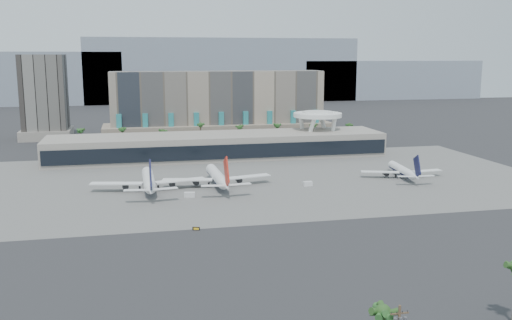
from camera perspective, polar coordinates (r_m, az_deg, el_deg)
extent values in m
plane|color=#232326|center=(187.57, 1.37, -5.55)|extent=(900.00, 900.00, 0.00)
cube|color=#5B5B59|center=(239.70, -1.77, -2.00)|extent=(260.00, 130.00, 0.06)
cube|color=gray|center=(653.44, -3.41, 8.98)|extent=(300.00, 60.00, 70.00)
cube|color=gray|center=(713.35, 12.83, 7.86)|extent=(220.00, 60.00, 45.00)
cube|color=tan|center=(355.38, -3.81, 5.48)|extent=(130.00, 22.00, 42.00)
cube|color=tan|center=(355.16, -3.73, 2.88)|extent=(140.00, 30.00, 10.00)
cube|color=teal|center=(340.78, -13.51, 2.97)|extent=(3.00, 2.00, 18.00)
cube|color=teal|center=(340.81, -10.99, 3.07)|extent=(3.00, 2.00, 18.00)
cube|color=teal|center=(341.50, -8.47, 3.16)|extent=(3.00, 2.00, 18.00)
cube|color=teal|center=(342.85, -5.97, 3.25)|extent=(3.00, 2.00, 18.00)
cube|color=teal|center=(344.85, -3.49, 3.33)|extent=(3.00, 2.00, 18.00)
cube|color=teal|center=(347.48, -1.04, 3.40)|extent=(3.00, 2.00, 18.00)
cube|color=teal|center=(350.73, 1.37, 3.46)|extent=(3.00, 2.00, 18.00)
cube|color=teal|center=(354.59, 3.73, 3.52)|extent=(3.00, 2.00, 18.00)
cube|color=teal|center=(359.04, 6.03, 3.57)|extent=(3.00, 2.00, 18.00)
cube|color=black|center=(379.44, -20.38, 5.93)|extent=(26.00, 26.00, 52.00)
cube|color=#A1998D|center=(381.70, -20.16, 2.49)|extent=(30.00, 30.00, 6.00)
cube|color=#A1998D|center=(291.89, -3.78, 1.43)|extent=(170.00, 32.00, 12.00)
cube|color=black|center=(276.18, -3.27, 0.81)|extent=(168.00, 0.60, 7.00)
cube|color=black|center=(290.84, -3.80, 2.84)|extent=(170.00, 12.00, 2.50)
cylinder|color=white|center=(317.87, 6.87, 3.03)|extent=(6.98, 6.99, 21.89)
cylinder|color=white|center=(313.91, 4.68, 2.97)|extent=(6.98, 6.99, 21.89)
cylinder|color=white|center=(301.88, 5.39, 2.66)|extent=(6.98, 6.99, 21.89)
cylinder|color=white|center=(305.99, 7.66, 2.72)|extent=(6.98, 6.99, 21.89)
cylinder|color=white|center=(308.79, 6.18, 4.51)|extent=(26.00, 26.00, 2.20)
cylinder|color=white|center=(308.66, 6.19, 4.75)|extent=(16.00, 16.00, 1.20)
cylinder|color=brown|center=(324.38, -17.07, 1.90)|extent=(0.70, 0.70, 12.00)
sphere|color=#2A5020|center=(323.62, -17.12, 2.89)|extent=(2.80, 2.80, 2.80)
cylinder|color=brown|center=(323.31, -13.18, 2.06)|extent=(0.70, 0.70, 12.00)
sphere|color=#2A5020|center=(322.55, -13.22, 3.06)|extent=(2.80, 2.80, 2.80)
cylinder|color=brown|center=(323.73, -9.29, 2.21)|extent=(0.70, 0.70, 12.00)
sphere|color=#2A5020|center=(322.97, -9.32, 3.21)|extent=(2.80, 2.80, 2.80)
cylinder|color=brown|center=(325.53, -5.59, 2.34)|extent=(0.70, 0.70, 12.00)
sphere|color=#2A5020|center=(324.77, -5.61, 3.33)|extent=(2.80, 2.80, 2.80)
cylinder|color=brown|center=(329.02, -1.61, 2.47)|extent=(0.70, 0.70, 12.00)
sphere|color=#2A5020|center=(328.28, -1.62, 3.46)|extent=(2.80, 2.80, 2.80)
cylinder|color=brown|center=(333.82, 2.10, 2.58)|extent=(0.70, 0.70, 12.00)
sphere|color=#2A5020|center=(333.09, 2.11, 3.56)|extent=(2.80, 2.80, 2.80)
cylinder|color=brown|center=(339.97, 5.70, 2.68)|extent=(0.70, 0.70, 12.00)
sphere|color=#2A5020|center=(339.25, 5.72, 3.64)|extent=(2.80, 2.80, 2.80)
cylinder|color=brown|center=(347.78, 9.31, 2.77)|extent=(0.70, 0.70, 12.00)
sphere|color=#2A5020|center=(347.08, 9.34, 3.70)|extent=(2.80, 2.80, 2.80)
cube|color=#4C3826|center=(98.18, 14.16, -14.66)|extent=(3.20, 0.22, 0.22)
cylinder|color=slate|center=(98.33, 14.23, -15.27)|extent=(0.56, 0.56, 0.90)
cylinder|color=slate|center=(98.71, 14.71, -15.18)|extent=(0.56, 0.56, 0.90)
cylinder|color=black|center=(97.50, 13.40, -14.65)|extent=(0.12, 0.12, 0.30)
cylinder|color=black|center=(98.68, 14.92, -14.40)|extent=(0.12, 0.12, 0.30)
cylinder|color=white|center=(225.66, -10.69, -1.94)|extent=(4.58, 30.28, 4.44)
cylinder|color=#101237|center=(225.69, -10.69, -1.98)|extent=(4.49, 29.67, 4.35)
cone|color=white|center=(242.63, -10.85, -1.07)|extent=(4.46, 5.01, 4.44)
cone|color=white|center=(206.51, -10.48, -2.99)|extent=(4.48, 10.00, 4.44)
cube|color=white|center=(224.67, -13.78, -2.29)|extent=(20.45, 8.40, 0.39)
cube|color=white|center=(225.43, -7.57, -2.03)|extent=(20.45, 8.58, 0.39)
cylinder|color=black|center=(225.40, -12.92, -2.50)|extent=(2.46, 4.45, 2.44)
cylinder|color=black|center=(225.95, -8.42, -2.31)|extent=(2.46, 4.45, 2.44)
cube|color=#101237|center=(203.64, -10.51, -1.52)|extent=(0.60, 10.07, 11.68)
cube|color=white|center=(205.20, -11.86, -2.97)|extent=(9.12, 3.61, 0.28)
cube|color=white|center=(205.54, -9.08, -2.85)|extent=(9.13, 3.69, 0.28)
cylinder|color=black|center=(237.84, -10.77, -2.07)|extent=(0.55, 0.55, 1.77)
cylinder|color=black|center=(225.17, -11.55, -2.80)|extent=(0.78, 0.78, 1.77)
cylinder|color=black|center=(225.39, -9.75, -2.73)|extent=(0.78, 0.78, 1.77)
cylinder|color=white|center=(229.08, -3.92, -1.61)|extent=(4.95, 29.88, 4.37)
cylinder|color=#101237|center=(229.11, -3.92, -1.65)|extent=(4.85, 29.28, 4.28)
cone|color=white|center=(245.59, -4.60, -0.79)|extent=(4.46, 5.00, 4.37)
cone|color=white|center=(210.49, -3.04, -2.59)|extent=(4.56, 9.91, 4.37)
cube|color=white|center=(226.51, -6.87, -1.97)|extent=(20.13, 8.00, 0.38)
cube|color=white|center=(230.43, -0.93, -1.68)|extent=(20.14, 8.72, 0.38)
cylinder|color=black|center=(227.66, -6.06, -2.17)|extent=(2.49, 4.42, 2.40)
cylinder|color=black|center=(230.51, -1.75, -1.96)|extent=(2.49, 4.42, 2.40)
cube|color=#AE2113|center=(207.70, -2.97, -1.16)|extent=(0.74, 9.93, 11.50)
cube|color=white|center=(208.50, -4.31, -2.58)|extent=(8.96, 3.43, 0.27)
cube|color=white|center=(210.25, -1.67, -2.44)|extent=(9.01, 3.76, 0.27)
cylinder|color=black|center=(240.93, -4.38, -1.75)|extent=(0.55, 0.55, 1.75)
cylinder|color=black|center=(228.14, -4.73, -2.46)|extent=(0.76, 0.76, 1.75)
cylinder|color=black|center=(229.28, -3.01, -2.37)|extent=(0.76, 0.76, 1.75)
cylinder|color=white|center=(252.52, 14.35, -0.95)|extent=(6.20, 24.37, 3.54)
cylinder|color=#101237|center=(252.55, 14.34, -0.98)|extent=(6.08, 23.88, 3.47)
cone|color=white|center=(265.27, 13.32, -0.37)|extent=(3.96, 4.35, 3.54)
cone|color=white|center=(238.23, 15.64, -1.63)|extent=(4.40, 8.30, 3.54)
cube|color=white|center=(248.60, 12.31, -1.17)|extent=(16.22, 8.38, 0.31)
cube|color=white|center=(255.36, 16.46, -1.05)|extent=(16.19, 5.07, 0.31)
cylinder|color=black|center=(250.03, 12.84, -1.33)|extent=(2.33, 3.73, 1.95)
cylinder|color=black|center=(254.93, 15.86, -1.24)|extent=(2.33, 3.73, 1.95)
cube|color=#101237|center=(236.13, 15.81, -0.60)|extent=(1.33, 8.03, 9.31)
cube|color=white|center=(235.90, 14.83, -1.59)|extent=(7.34, 3.64, 0.22)
cube|color=white|center=(238.83, 16.61, -1.54)|extent=(7.13, 2.14, 0.22)
cylinder|color=black|center=(261.66, 13.61, -1.08)|extent=(0.44, 0.44, 1.41)
cylinder|color=black|center=(251.23, 13.78, -1.56)|extent=(0.62, 0.62, 1.41)
cylinder|color=black|center=(253.19, 14.99, -1.52)|extent=(0.62, 0.62, 1.41)
cube|color=silver|center=(211.79, -6.66, -3.48)|extent=(4.24, 2.65, 1.93)
cube|color=silver|center=(229.38, 5.19, -2.38)|extent=(3.71, 2.30, 1.83)
cube|color=black|center=(172.90, -6.01, -6.84)|extent=(2.17, 0.97, 1.00)
cube|color=gold|center=(172.73, -6.00, -6.86)|extent=(1.53, 0.55, 0.60)
cylinder|color=black|center=(172.87, -6.27, -6.91)|extent=(0.12, 0.12, 0.60)
cylinder|color=black|center=(173.04, -5.74, -6.89)|extent=(0.12, 0.12, 0.60)
sphere|color=#2A5020|center=(100.21, 12.58, -14.63)|extent=(2.80, 2.80, 2.80)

